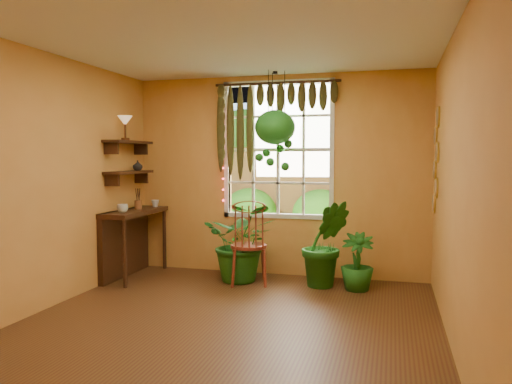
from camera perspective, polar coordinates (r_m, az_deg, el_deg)
floor at (r=4.86m, az=-3.70°, el=-15.23°), size 4.50×4.50×0.00m
ceiling at (r=4.72m, az=-3.86°, el=17.47°), size 4.50×4.50×0.00m
wall_back at (r=6.76m, az=2.48°, el=1.88°), size 4.00×0.00×4.00m
wall_left at (r=5.58m, az=-23.57°, el=1.10°), size 0.00×4.50×4.50m
wall_right at (r=4.37m, az=21.84°, el=0.44°), size 0.00×4.50×4.50m
window at (r=6.79m, az=2.55°, el=4.84°), size 1.52×0.10×1.86m
valance_vine at (r=6.72m, az=1.62°, el=9.78°), size 1.70×0.12×1.10m
string_lights at (r=6.91m, az=-3.80°, el=5.24°), size 0.03×0.03×1.54m
wall_plates at (r=6.14m, az=19.82°, el=3.30°), size 0.04×0.32×1.10m
counter_ledge at (r=6.93m, az=-14.43°, el=-4.83°), size 0.40×1.20×0.90m
shelf_lower at (r=6.83m, az=-14.31°, el=2.20°), size 0.25×0.90×0.04m
shelf_upper at (r=6.83m, az=-14.36°, el=5.55°), size 0.25×0.90×0.04m
backyard at (r=11.29m, az=8.91°, el=2.34°), size 14.00×10.00×12.00m
windsor_chair at (r=6.32m, az=-0.84°, el=-7.36°), size 0.58×0.59×1.22m
potted_plant_left at (r=6.45m, az=-1.60°, el=-5.72°), size 1.02×0.91×1.02m
potted_plant_mid at (r=6.23m, az=7.95°, el=-5.88°), size 0.71×0.64×1.07m
potted_plant_right at (r=6.16m, az=11.48°, el=-7.81°), size 0.42×0.42×0.69m
hanging_basket at (r=6.48m, az=2.19°, el=6.95°), size 0.52×0.52×1.30m
cup_a at (r=6.52m, az=-15.01°, el=-1.83°), size 0.17×0.17×0.11m
cup_b at (r=7.17m, az=-11.44°, el=-1.29°), size 0.14×0.14×0.10m
brush_jar at (r=6.90m, az=-13.32°, el=-0.76°), size 0.10×0.10×0.36m
shelf_vase at (r=7.03m, az=-13.37°, el=2.97°), size 0.14×0.14×0.14m
tiffany_lamp at (r=6.75m, az=-14.73°, el=7.72°), size 0.19×0.19×0.32m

